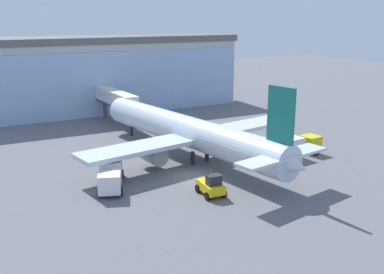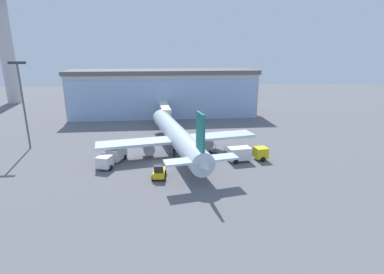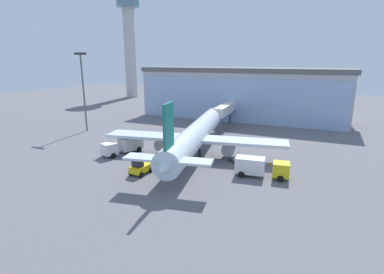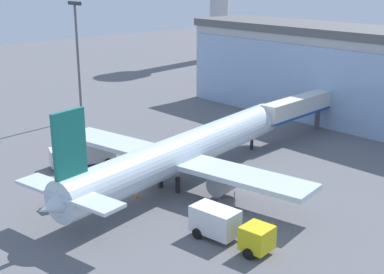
# 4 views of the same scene
# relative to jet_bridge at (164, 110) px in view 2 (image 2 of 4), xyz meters

# --- Properties ---
(ground) EXTENTS (240.00, 240.00, 0.00)m
(ground) POSITION_rel_jet_bridge_xyz_m (-0.16, -28.44, -4.12)
(ground) COLOR slate
(terminal_building) EXTENTS (55.84, 13.61, 13.73)m
(terminal_building) POSITION_rel_jet_bridge_xyz_m (-0.15, 12.60, 2.74)
(terminal_building) COLOR #B3B3B3
(terminal_building) RESTS_ON ground
(jet_bridge) EXTENTS (3.41, 13.86, 5.49)m
(jet_bridge) POSITION_rel_jet_bridge_xyz_m (0.00, 0.00, 0.00)
(jet_bridge) COLOR silver
(jet_bridge) RESTS_ON ground
(control_tower) EXTENTS (9.79, 9.79, 41.18)m
(control_tower) POSITION_rel_jet_bridge_xyz_m (-56.85, 40.15, 20.79)
(control_tower) COLOR #B5B5B5
(control_tower) RESTS_ON ground
(apron_light_mast) EXTENTS (3.20, 0.40, 17.32)m
(apron_light_mast) POSITION_rel_jet_bridge_xyz_m (-27.46, -17.08, 6.25)
(apron_light_mast) COLOR #59595E
(apron_light_mast) RESTS_ON ground
(airplane) EXTENTS (30.45, 36.60, 10.90)m
(airplane) POSITION_rel_jet_bridge_xyz_m (2.52, -22.51, -0.70)
(airplane) COLOR silver
(airplane) RESTS_ON ground
(catering_truck) EXTENTS (4.49, 7.62, 2.65)m
(catering_truck) POSITION_rel_jet_bridge_xyz_m (-9.03, -27.20, -2.66)
(catering_truck) COLOR silver
(catering_truck) RESTS_ON ground
(fuel_truck) EXTENTS (7.54, 3.33, 2.65)m
(fuel_truck) POSITION_rel_jet_bridge_xyz_m (14.78, -27.86, -2.66)
(fuel_truck) COLOR yellow
(fuel_truck) RESTS_ON ground
(baggage_cart) EXTENTS (3.05, 3.16, 1.50)m
(baggage_cart) POSITION_rel_jet_bridge_xyz_m (10.30, -23.62, -3.62)
(baggage_cart) COLOR slate
(baggage_cart) RESTS_ON ground
(pushback_tug) EXTENTS (2.29, 3.28, 2.30)m
(pushback_tug) POSITION_rel_jet_bridge_xyz_m (-0.79, -34.15, -3.15)
(pushback_tug) COLOR yellow
(pushback_tug) RESTS_ON ground
(safety_cone_nose) EXTENTS (0.36, 0.36, 0.55)m
(safety_cone_nose) POSITION_rel_jet_bridge_xyz_m (2.47, -28.21, -3.85)
(safety_cone_nose) COLOR orange
(safety_cone_nose) RESTS_ON ground
(safety_cone_wingtip) EXTENTS (0.36, 0.36, 0.55)m
(safety_cone_wingtip) POSITION_rel_jet_bridge_xyz_m (15.32, -22.76, -3.85)
(safety_cone_wingtip) COLOR orange
(safety_cone_wingtip) RESTS_ON ground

